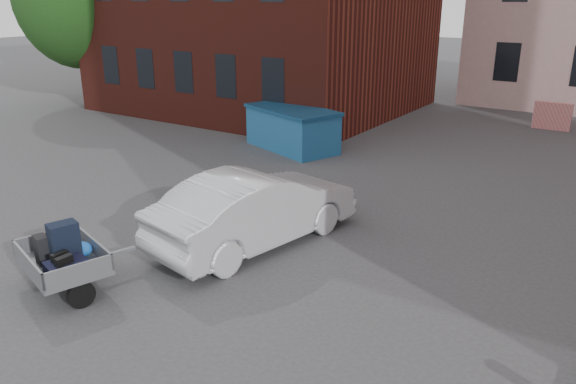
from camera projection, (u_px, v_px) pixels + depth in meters
The scene contains 5 objects.
ground at pixel (244, 268), 10.13m from camera, with size 120.00×120.00×0.00m, color #38383A.
far_building at pixel (209, 6), 36.55m from camera, with size 6.00×6.00×8.00m, color maroon.
trailer at pixel (62, 256), 9.19m from camera, with size 1.85×1.97×1.20m.
dumpster at pixel (292, 128), 17.80m from camera, with size 3.50×2.60×1.31m.
silver_car at pixel (256, 208), 10.92m from camera, with size 1.55×4.44×1.46m, color silver.
Camera 1 is at (5.72, -7.13, 4.64)m, focal length 35.00 mm.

